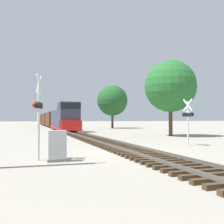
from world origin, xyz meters
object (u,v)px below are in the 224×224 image
at_px(tree_mid_background, 112,101).
at_px(freight_train, 51,119).
at_px(tree_far_right, 170,86).
at_px(crossing_signal_near, 38,109).
at_px(crossing_signal_far, 188,117).
at_px(relay_cabinet, 57,146).

bearing_deg(tree_mid_background, freight_train, 126.90).
height_order(freight_train, tree_far_right, tree_far_right).
distance_m(freight_train, crossing_signal_near, 54.43).
height_order(crossing_signal_far, relay_cabinet, crossing_signal_far).
xyz_separation_m(crossing_signal_far, relay_cabinet, (-9.99, -4.32, -1.42)).
relative_size(freight_train, crossing_signal_near, 16.04).
distance_m(crossing_signal_near, crossing_signal_far, 11.43).
height_order(relay_cabinet, tree_mid_background, tree_mid_background).
relative_size(crossing_signal_near, relay_cabinet, 2.84).
bearing_deg(tree_mid_background, relay_cabinet, -111.67).
relative_size(crossing_signal_near, crossing_signal_far, 1.18).
bearing_deg(tree_far_right, freight_train, 103.33).
height_order(freight_train, relay_cabinet, freight_train).
bearing_deg(crossing_signal_far, tree_mid_background, -19.79).
bearing_deg(crossing_signal_far, tree_far_right, -34.38).
distance_m(crossing_signal_near, relay_cabinet, 2.03).
height_order(crossing_signal_far, tree_mid_background, tree_mid_background).
bearing_deg(crossing_signal_far, freight_train, -4.35).
xyz_separation_m(freight_train, tree_far_right, (9.68, -40.84, 3.82)).
height_order(crossing_signal_far, tree_far_right, tree_far_right).
xyz_separation_m(freight_train, tree_mid_background, (11.24, -14.97, 3.95)).
bearing_deg(crossing_signal_near, crossing_signal_far, 123.57).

